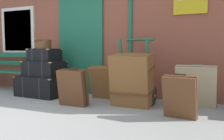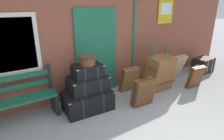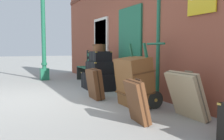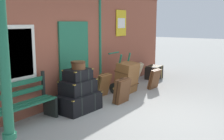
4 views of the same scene
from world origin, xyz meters
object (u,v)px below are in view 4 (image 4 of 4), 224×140
porters_trolley (122,83)px  suitcase_tan (154,79)px  steamer_trunk_top (78,74)px  suitcase_cream (103,85)px  platform_bench (20,105)px  steamer_trunk_middle (78,87)px  lamp_post (6,93)px  round_hatbox (78,65)px  corner_trunk (154,72)px  large_brown_trunk (127,77)px  suitcase_olive (134,74)px  suitcase_umber (122,91)px  steamer_trunk_base (79,102)px

porters_trolley → suitcase_tan: 1.11m
steamer_trunk_top → suitcase_cream: (1.27, 0.18, -0.54)m
platform_bench → porters_trolley: size_ratio=1.35×
steamer_trunk_middle → platform_bench: bearing=167.5°
lamp_post → suitcase_cream: lamp_post is taller
lamp_post → steamer_trunk_middle: bearing=20.8°
porters_trolley → suitcase_tan: porters_trolley is taller
round_hatbox → corner_trunk: bearing=0.3°
steamer_trunk_middle → large_brown_trunk: large_brown_trunk is taller
steamer_trunk_top → suitcase_olive: (3.05, 0.15, -0.51)m
porters_trolley → suitcase_olive: size_ratio=1.61×
lamp_post → suitcase_cream: bearing=16.8°
steamer_trunk_middle → suitcase_umber: 1.24m
steamer_trunk_middle → suitcase_cream: steamer_trunk_middle is taller
steamer_trunk_top → steamer_trunk_middle: bearing=-135.9°
steamer_trunk_base → suitcase_tan: suitcase_tan is taller
porters_trolley → large_brown_trunk: bearing=-90.0°
round_hatbox → large_brown_trunk: size_ratio=0.37×
steamer_trunk_top → large_brown_trunk: (2.01, -0.16, -0.41)m
large_brown_trunk → corner_trunk: large_brown_trunk is taller
large_brown_trunk → suitcase_tan: large_brown_trunk is taller
suitcase_tan → suitcase_umber: bearing=177.7°
porters_trolley → round_hatbox: bearing=-178.8°
platform_bench → large_brown_trunk: 3.48m
corner_trunk → suitcase_tan: bearing=-155.2°
suitcase_cream → corner_trunk: bearing=-3.4°
steamer_trunk_base → corner_trunk: size_ratio=1.46×
steamer_trunk_base → steamer_trunk_top: bearing=46.5°
round_hatbox → suitcase_cream: 1.50m
lamp_post → corner_trunk: bearing=8.1°
porters_trolley → corner_trunk: (2.28, -0.02, -0.03)m
platform_bench → suitcase_tan: size_ratio=2.48×
platform_bench → suitcase_tan: (4.33, -0.96, -0.13)m
steamer_trunk_base → lamp_post: bearing=-159.8°
steamer_trunk_middle → suitcase_tan: 2.99m
steamer_trunk_top → platform_bench: bearing=167.8°
steamer_trunk_top → suitcase_cream: steamer_trunk_top is taller
steamer_trunk_base → steamer_trunk_top: 0.66m
steamer_trunk_top → suitcase_umber: bearing=-28.2°
corner_trunk → suitcase_umber: bearing=-170.0°
steamer_trunk_base → corner_trunk: bearing=0.6°
platform_bench → large_brown_trunk: size_ratio=1.72×
round_hatbox → lamp_post: bearing=-159.6°
lamp_post → steamer_trunk_top: (2.58, 0.98, -0.28)m
steamer_trunk_base → suitcase_cream: bearing=9.7°
suitcase_tan → round_hatbox: bearing=167.9°
steamer_trunk_top → steamer_trunk_base: bearing=-133.5°
steamer_trunk_base → suitcase_olive: 3.10m
corner_trunk → porters_trolley: bearing=179.5°
suitcase_olive → suitcase_cream: size_ratio=1.09×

